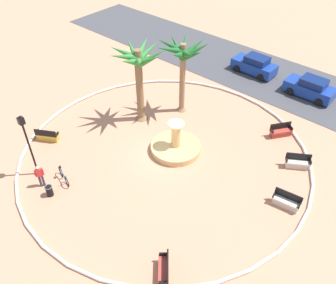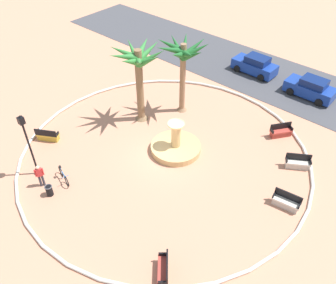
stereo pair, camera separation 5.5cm
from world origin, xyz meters
name	(u,v)px [view 1 (the left image)]	position (x,y,z in m)	size (l,w,h in m)	color
ground_plane	(165,154)	(0.00, 0.00, 0.00)	(80.00, 80.00, 0.00)	tan
plaza_curb	(165,153)	(0.00, 0.00, 0.10)	(19.44, 19.44, 0.20)	silver
street_asphalt	(267,76)	(0.00, 14.12, 0.01)	(48.00, 8.00, 0.03)	#424247
fountain	(176,147)	(0.27, 0.83, 0.33)	(3.43, 3.43, 2.32)	tan
palm_tree_near_fountain	(138,66)	(-4.09, 1.93, 4.45)	(3.90, 4.03, 5.94)	brown
palm_tree_by_curb	(183,57)	(-2.49, 4.82, 4.57)	(3.93, 3.89, 5.83)	#8E6B4C
bench_east	(164,271)	(5.81, -6.61, 0.35)	(1.43, 1.53, 1.00)	#B73D33
bench_west	(48,136)	(-7.28, -4.29, 0.35)	(1.63, 1.24, 1.00)	gold
bench_north	(286,202)	(8.27, 1.26, 0.35)	(1.66, 0.73, 1.00)	beige
bench_southeast	(281,132)	(4.93, 7.01, 0.35)	(1.33, 1.59, 1.00)	#B73D33
bench_southwest	(297,163)	(7.30, 4.76, 0.35)	(1.62, 1.29, 1.00)	beige
lamppost	(28,142)	(-4.91, -6.69, 2.68)	(0.32, 0.32, 4.58)	black
trash_bin	(49,191)	(-2.78, -7.24, 0.39)	(0.46, 0.46, 0.73)	black
bicycle_red_frame	(64,176)	(-3.12, -5.95, 0.38)	(1.67, 0.59, 0.94)	black
person_cyclist_helmet	(40,175)	(-3.78, -7.09, 0.92)	(0.33, 0.48, 1.64)	#33333D
parked_car_leftmost	(255,65)	(-1.28, 13.79, 0.78)	(4.01, 1.95, 1.67)	navy
parked_car_second	(310,88)	(4.20, 13.36, 0.78)	(4.00, 1.92, 1.67)	navy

